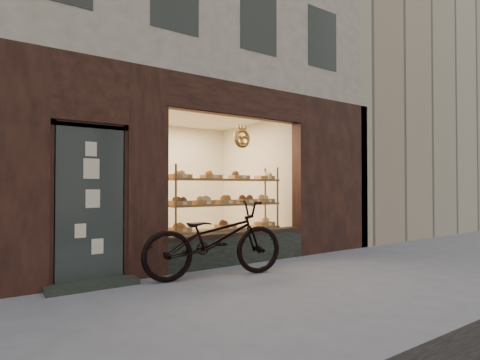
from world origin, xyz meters
TOP-DOWN VIEW (x-y plane):
  - ground at (0.00, 0.00)m, footprint 90.00×90.00m
  - bakery_building at (0.04, 5.29)m, footprint 7.20×7.28m
  - neighbor_right at (9.60, 5.50)m, footprint 12.00×7.00m
  - display_shelf at (0.45, 2.55)m, footprint 2.20×0.45m
  - bicycle at (-0.38, 1.50)m, footprint 2.23×1.12m

SIDE VIEW (x-z plane):
  - ground at x=0.00m, z-range 0.00..0.00m
  - bicycle at x=-0.38m, z-range 0.00..1.12m
  - display_shelf at x=0.45m, z-range 0.02..1.72m
  - neighbor_right at x=9.60m, z-range 0.00..9.00m
  - bakery_building at x=0.04m, z-range 1.08..10.08m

